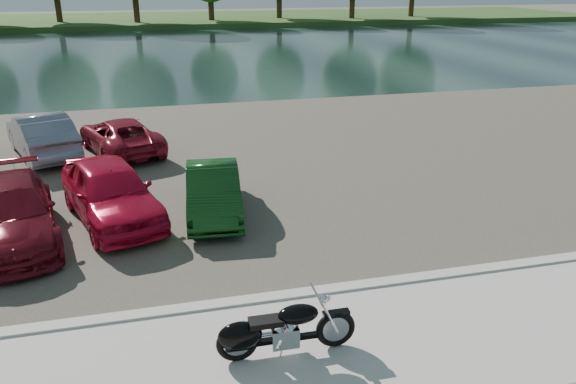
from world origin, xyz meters
name	(u,v)px	position (x,y,z in m)	size (l,w,h in m)	color
ground	(327,362)	(0.00, 0.00, 0.00)	(200.00, 200.00, 0.00)	#595447
kerb	(296,296)	(0.00, 2.00, 0.07)	(60.00, 0.30, 0.14)	#B9B6AE
parking_lot	(229,160)	(0.00, 11.00, 0.02)	(60.00, 18.00, 0.04)	#454038
river	(176,53)	(0.00, 40.00, 0.00)	(120.00, 40.00, 0.00)	#172929
far_bank	(161,20)	(0.00, 72.00, 0.30)	(120.00, 24.00, 0.60)	#214117
motorcycle	(274,331)	(-0.82, 0.28, 0.56)	(2.33, 0.75, 1.05)	black
car_3	(11,213)	(-5.83, 6.06, 0.73)	(1.94, 4.77, 1.38)	maroon
car_4	(111,191)	(-3.60, 6.76, 0.81)	(1.81, 4.51, 1.54)	#BB0C2D
car_5	(213,191)	(-1.04, 6.51, 0.68)	(1.35, 3.86, 1.27)	#113F15
car_9	(42,135)	(-6.15, 12.99, 0.80)	(1.60, 4.59, 1.51)	slate
car_10	(120,136)	(-3.54, 12.73, 0.65)	(2.03, 4.41, 1.23)	maroon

